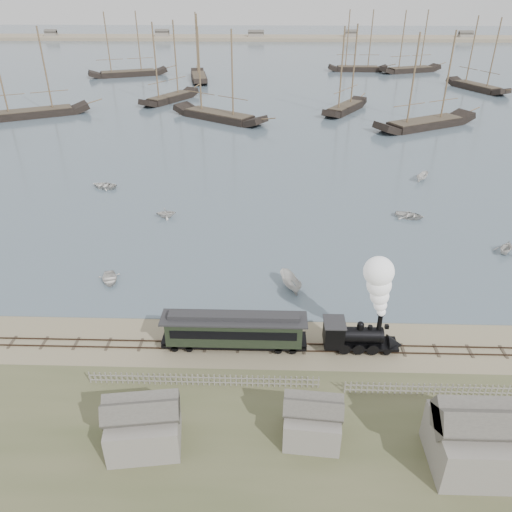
{
  "coord_description": "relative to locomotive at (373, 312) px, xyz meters",
  "views": [
    {
      "loc": [
        -1.28,
        -37.6,
        29.61
      ],
      "look_at": [
        -2.7,
        8.79,
        3.5
      ],
      "focal_mm": 35.0,
      "sensor_mm": 36.0,
      "label": 1
    }
  ],
  "objects": [
    {
      "name": "harbor_water",
      "position": [
        -7.8,
        172.0,
        -4.12
      ],
      "size": [
        600.0,
        336.0,
        0.06
      ],
      "primitive_type": "cube",
      "color": "#4C5C6D",
      "rests_on": "ground"
    },
    {
      "name": "rowboat_1",
      "position": [
        -23.59,
        27.57,
        -3.37
      ],
      "size": [
        2.76,
        3.08,
        1.45
      ],
      "primitive_type": "imported",
      "rotation": [
        0.0,
        0.0,
        1.72
      ],
      "color": "silver",
      "rests_on": "harbor_water"
    },
    {
      "name": "picket_fence_east",
      "position": [
        4.7,
        -5.5,
        -4.15
      ],
      "size": [
        15.0,
        0.1,
        1.2
      ],
      "primitive_type": null,
      "color": "gray",
      "rests_on": "ground"
    },
    {
      "name": "rowboat_4",
      "position": [
        19.73,
        18.56,
        -3.3
      ],
      "size": [
        3.98,
        3.91,
        1.59
      ],
      "primitive_type": "imported",
      "rotation": [
        0.0,
        0.0,
        5.62
      ],
      "color": "silver",
      "rests_on": "harbor_water"
    },
    {
      "name": "schooner_2",
      "position": [
        -21.45,
        82.35,
        5.91
      ],
      "size": [
        23.97,
        18.86,
        20.0
      ],
      "primitive_type": null,
      "rotation": [
        0.0,
        0.0,
        -0.6
      ],
      "color": "black",
      "rests_on": "harbor_water"
    },
    {
      "name": "shed_left",
      "position": [
        -17.8,
        -11.0,
        -4.15
      ],
      "size": [
        5.0,
        4.0,
        4.1
      ],
      "primitive_type": null,
      "color": "gray",
      "rests_on": "ground"
    },
    {
      "name": "schooner_1",
      "position": [
        -36.47,
        101.33,
        5.91
      ],
      "size": [
        14.29,
        19.59,
        20.0
      ],
      "primitive_type": null,
      "rotation": [
        0.0,
        0.0,
        1.03
      ],
      "color": "black",
      "rests_on": "harbor_water"
    },
    {
      "name": "schooner_8",
      "position": [
        21.27,
        151.96,
        5.91
      ],
      "size": [
        20.63,
        5.08,
        20.0
      ],
      "primitive_type": null,
      "rotation": [
        0.0,
        0.0,
        -0.02
      ],
      "color": "black",
      "rests_on": "harbor_water"
    },
    {
      "name": "locomotive",
      "position": [
        0.0,
        0.0,
        0.0
      ],
      "size": [
        7.21,
        2.69,
        8.98
      ],
      "color": "black",
      "rests_on": "ground"
    },
    {
      "name": "schooner_3",
      "position": [
        9.25,
        91.02,
        5.91
      ],
      "size": [
        13.62,
        18.46,
        20.0
      ],
      "primitive_type": null,
      "rotation": [
        0.0,
        0.0,
        1.02
      ],
      "color": "black",
      "rests_on": "harbor_water"
    },
    {
      "name": "rail_track",
      "position": [
        -7.8,
        0.0,
        -4.11
      ],
      "size": [
        120.0,
        1.8,
        0.16
      ],
      "color": "#38291E",
      "rests_on": "ground"
    },
    {
      "name": "rowboat_3",
      "position": [
        10.43,
        28.43,
        -3.69
      ],
      "size": [
        3.93,
        4.63,
        0.81
      ],
      "primitive_type": "imported",
      "rotation": [
        0.0,
        0.0,
        1.24
      ],
      "color": "silver",
      "rests_on": "harbor_water"
    },
    {
      "name": "far_spit",
      "position": [
        -7.8,
        252.0,
        -4.15
      ],
      "size": [
        500.0,
        20.0,
        1.8
      ],
      "primitive_type": "cube",
      "color": "gray",
      "rests_on": "ground"
    },
    {
      "name": "rowboat_2",
      "position": [
        -6.78,
        9.87,
        -3.32
      ],
      "size": [
        4.24,
        2.98,
        1.53
      ],
      "primitive_type": "imported",
      "rotation": [
        0.0,
        0.0,
        3.56
      ],
      "color": "silver",
      "rests_on": "harbor_water"
    },
    {
      "name": "picket_fence_west",
      "position": [
        -14.3,
        -5.0,
        -4.15
      ],
      "size": [
        19.0,
        0.1,
        1.2
      ],
      "primitive_type": null,
      "color": "gray",
      "rests_on": "ground"
    },
    {
      "name": "shed_mid",
      "position": [
        -5.8,
        -10.0,
        -4.15
      ],
      "size": [
        4.0,
        3.5,
        3.6
      ],
      "primitive_type": null,
      "color": "gray",
      "rests_on": "ground"
    },
    {
      "name": "schooner_0",
      "position": [
        -66.11,
        83.74,
        5.91
      ],
      "size": [
        25.36,
        17.15,
        20.0
      ],
      "primitive_type": null,
      "rotation": [
        0.0,
        0.0,
        0.49
      ],
      "color": "black",
      "rests_on": "harbor_water"
    },
    {
      "name": "rowboat_6",
      "position": [
        -35.62,
        38.43,
        -3.67
      ],
      "size": [
        3.97,
        4.75,
        0.84
      ],
      "primitive_type": "imported",
      "rotation": [
        0.0,
        0.0,
        4.42
      ],
      "color": "silver",
      "rests_on": "harbor_water"
    },
    {
      "name": "shed_right",
      "position": [
        5.2,
        -12.0,
        -4.15
      ],
      "size": [
        6.0,
        5.0,
        5.1
      ],
      "primitive_type": null,
      "color": "gray",
      "rests_on": "ground"
    },
    {
      "name": "rowboat_5",
      "position": [
        15.96,
        43.35,
        -3.47
      ],
      "size": [
        3.26,
        3.02,
        1.25
      ],
      "primitive_type": "imported",
      "rotation": [
        0.0,
        0.0,
        2.44
      ],
      "color": "silver",
      "rests_on": "harbor_water"
    },
    {
      "name": "schooner_6",
      "position": [
        -57.61,
        139.92,
        5.91
      ],
      "size": [
        26.24,
        14.85,
        20.0
      ],
      "primitive_type": null,
      "rotation": [
        0.0,
        0.0,
        0.37
      ],
      "color": "black",
      "rests_on": "harbor_water"
    },
    {
      "name": "rowboat_0",
      "position": [
        -26.69,
        10.63,
        -3.74
      ],
      "size": [
        3.98,
        3.38,
        0.7
      ],
      "primitive_type": "imported",
      "rotation": [
        0.0,
        0.0,
        0.33
      ],
      "color": "silver",
      "rests_on": "harbor_water"
    },
    {
      "name": "ground",
      "position": [
        -7.8,
        2.0,
        -4.15
      ],
      "size": [
        600.0,
        600.0,
        0.0
      ],
      "primitive_type": "plane",
      "color": "tan",
      "rests_on": "ground"
    },
    {
      "name": "schooner_7",
      "position": [
        -32.73,
        132.86,
        5.91
      ],
      "size": [
        8.92,
        22.4,
        20.0
      ],
      "primitive_type": null,
      "rotation": [
        0.0,
        0.0,
        1.75
      ],
      "color": "black",
      "rests_on": "harbor_water"
    },
    {
      "name": "beached_dinghy",
      "position": [
        -14.14,
        2.24,
        -3.76
      ],
      "size": [
        3.17,
        4.09,
        0.78
      ],
      "primitive_type": "imported",
      "rotation": [
        0.0,
        0.0,
        1.44
      ],
      "color": "silver",
      "rests_on": "ground"
    },
    {
      "name": "schooner_4",
      "position": [
        25.28,
        76.88,
        5.91
      ],
      "size": [
        25.61,
        17.95,
        20.0
      ],
      "primitive_type": null,
      "rotation": [
        0.0,
        0.0,
        0.51
      ],
      "color": "black",
      "rests_on": "harbor_water"
    },
    {
      "name": "passenger_coach",
      "position": [
        -12.13,
        0.0,
        -2.15
      ],
      "size": [
        12.99,
        2.51,
        3.15
      ],
      "color": "black",
      "rests_on": "ground"
    },
    {
      "name": "schooner_9",
      "position": [
        39.45,
        150.48,
        5.91
      ],
      "size": [
        22.97,
        12.81,
        20.0
      ],
      "primitive_type": null,
      "rotation": [
        0.0,
        0.0,
        0.36
      ],
      "color": "black",
      "rests_on": "harbor_water"
    },
    {
      "name": "schooner_5",
      "position": [
        51.62,
        119.5,
        5.91
      ],
      "size": [
        13.73,
        21.62,
        20.0
      ],
      "primitive_type": null,
      "rotation": [
        0.0,
        0.0,
        -1.13
      ],
      "color": "black",
      "rests_on": "harbor_water"
    }
  ]
}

